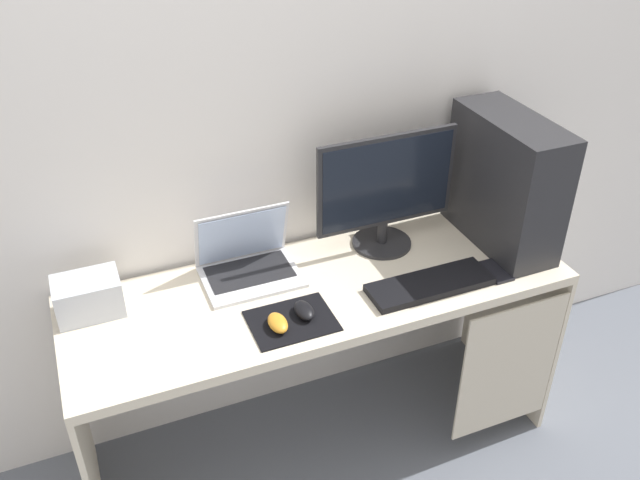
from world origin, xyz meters
The scene contains 12 objects.
ground_plane centered at (0.00, 0.00, 0.00)m, with size 8.00×8.00×0.00m, color slate.
wall_back centered at (0.00, 0.32, 1.30)m, with size 4.00×0.05×2.60m.
desk centered at (0.02, -0.01, 0.60)m, with size 1.67×0.56×0.74m.
pc_tower centered at (0.70, 0.02, 0.98)m, with size 0.19×0.47×0.47m, color #232326.
monitor centered at (0.30, 0.14, 0.96)m, with size 0.51×0.21×0.43m.
laptop centered at (-0.20, 0.16, 0.79)m, with size 0.32×0.24×0.23m.
projector centered at (-0.71, 0.15, 0.80)m, with size 0.20×0.14×0.12m, color #B7BCC6.
keyboard centered at (0.33, -0.15, 0.75)m, with size 0.42×0.14×0.02m, color black.
mousepad centered at (-0.15, -0.14, 0.74)m, with size 0.26×0.20×0.01m, color black.
mouse_left centered at (-0.10, -0.13, 0.76)m, with size 0.06×0.10×0.03m, color black.
mouse_right centered at (-0.20, -0.15, 0.76)m, with size 0.06×0.10×0.03m, color orange.
cell_phone centered at (0.58, -0.16, 0.75)m, with size 0.07×0.13×0.01m, color black.
Camera 1 is at (-0.68, -1.66, 2.09)m, focal length 38.23 mm.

